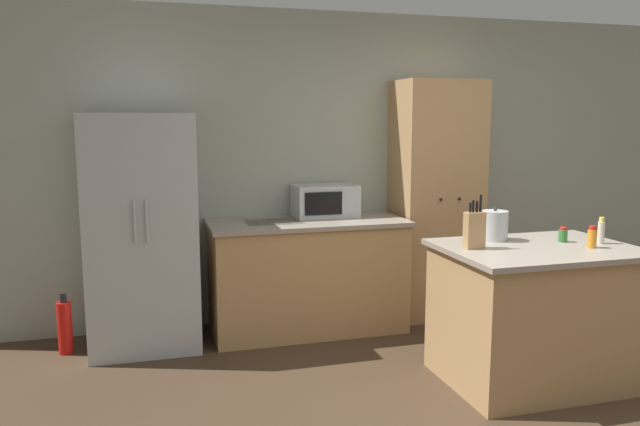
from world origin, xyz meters
TOP-DOWN VIEW (x-y plane):
  - wall_back at (0.00, 2.33)m, footprint 7.20×0.06m
  - refrigerator at (-2.09, 1.95)m, footprint 0.79×0.71m
  - back_counter at (-0.81, 1.96)m, footprint 1.58×0.71m
  - pantry_cabinet at (0.37, 2.05)m, footprint 0.71×0.53m
  - kitchen_island at (0.37, 0.58)m, footprint 1.23×0.91m
  - microwave at (-0.61, 2.11)m, footprint 0.52×0.35m
  - knife_block at (-0.06, 0.64)m, footprint 0.12×0.07m
  - spice_bottle_tall_dark at (0.61, 0.66)m, footprint 0.06×0.06m
  - spice_bottle_short_red at (0.82, 0.55)m, footprint 0.04×0.04m
  - spice_bottle_amber_oil at (0.67, 0.45)m, footprint 0.06×0.06m
  - kettle at (0.21, 0.85)m, footprint 0.17×0.17m
  - fire_extinguisher at (-2.66, 1.93)m, footprint 0.10×0.10m

SIDE VIEW (x-z plane):
  - fire_extinguisher at x=-2.66m, z-range -0.03..0.43m
  - kitchen_island at x=0.37m, z-range 0.00..0.90m
  - back_counter at x=-0.81m, z-range 0.00..0.91m
  - refrigerator at x=-2.09m, z-range 0.00..1.75m
  - spice_bottle_tall_dark at x=0.61m, z-range 0.90..1.00m
  - spice_bottle_amber_oil at x=0.67m, z-range 0.90..1.04m
  - spice_bottle_short_red at x=0.82m, z-range 0.89..1.07m
  - kettle at x=0.21m, z-range 0.89..1.11m
  - pantry_cabinet at x=0.37m, z-range 0.00..2.03m
  - knife_block at x=-0.06m, z-range 0.85..1.19m
  - microwave at x=-0.61m, z-range 0.91..1.17m
  - wall_back at x=0.00m, z-range 0.00..2.60m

